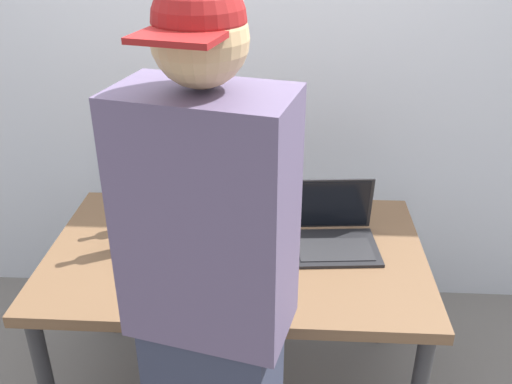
# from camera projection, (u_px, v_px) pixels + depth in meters

# --- Properties ---
(desk) EXTENTS (1.43, 0.87, 0.75)m
(desk) POSITION_uv_depth(u_px,v_px,m) (237.00, 266.00, 2.19)
(desk) COLOR brown
(desk) RESTS_ON ground
(laptop) EXTENTS (0.35, 0.31, 0.23)m
(laptop) POSITION_uv_depth(u_px,v_px,m) (333.00, 231.00, 2.18)
(laptop) COLOR black
(laptop) RESTS_ON desk
(beer_bottle_brown) EXTENTS (0.07, 0.07, 0.31)m
(beer_bottle_brown) POSITION_uv_depth(u_px,v_px,m) (120.00, 224.00, 2.09)
(beer_bottle_brown) COLOR #472B14
(beer_bottle_brown) RESTS_ON desk
(beer_bottle_amber) EXTENTS (0.06, 0.06, 0.31)m
(beer_bottle_amber) POSITION_uv_depth(u_px,v_px,m) (137.00, 202.00, 2.24)
(beer_bottle_amber) COLOR brown
(beer_bottle_amber) RESTS_ON desk
(person_figure) EXTENTS (0.44, 0.35, 1.82)m
(person_figure) POSITION_uv_depth(u_px,v_px,m) (214.00, 331.00, 1.49)
(person_figure) COLOR #2D3347
(person_figure) RESTS_ON ground
(coffee_mug) EXTENTS (0.12, 0.09, 0.08)m
(coffee_mug) POSITION_uv_depth(u_px,v_px,m) (234.00, 212.00, 2.33)
(coffee_mug) COLOR white
(coffee_mug) RESTS_ON desk
(back_wall) EXTENTS (6.00, 0.10, 2.60)m
(back_wall) POSITION_uv_depth(u_px,v_px,m) (250.00, 53.00, 2.63)
(back_wall) COLOR silver
(back_wall) RESTS_ON ground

